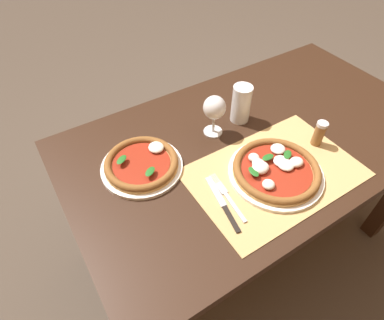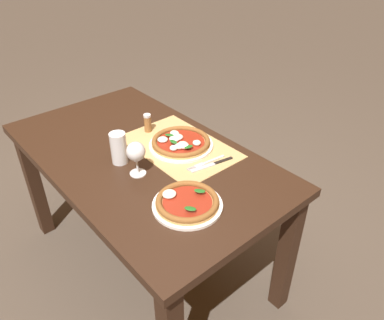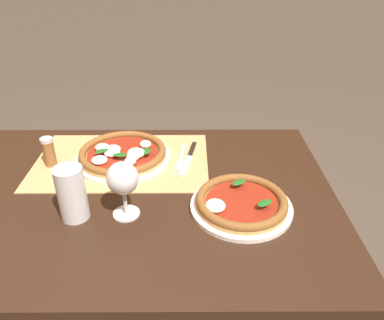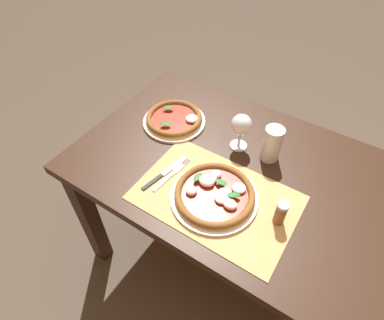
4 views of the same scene
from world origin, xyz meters
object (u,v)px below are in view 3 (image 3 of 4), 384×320
Objects in this scene: wine_glass at (123,180)px; pepper_shaker at (49,152)px; fork at (180,160)px; knife at (189,158)px; pint_glass at (72,194)px; pizza_far at (241,203)px; pizza_near at (123,154)px.

wine_glass is 0.37m from pepper_shaker.
wine_glass reaches higher than fork.
pint_glass is at bearing 45.14° from knife.
pint_glass is 0.42m from knife.
wine_glass is at bearing 4.23° from pizza_far.
pint_glass is at bearing 4.06° from pizza_far.
pizza_near is 0.19m from fork.
pizza_near is at bearing -79.61° from wine_glass.
pizza_near is 2.11× the size of pint_glass.
fork is at bearing -133.15° from pint_glass.
wine_glass is 0.34m from knife.
wine_glass is 1.60× the size of pepper_shaker.
knife is (-0.29, -0.29, -0.06)m from pint_glass.
knife is at bearing -134.86° from pint_glass.
pepper_shaker is at bearing -42.08° from wine_glass.
knife is 2.21× the size of pepper_shaker.
wine_glass reaches higher than pint_glass.
pint_glass is at bearing 75.05° from pizza_near.
fork is (-0.13, -0.27, -0.10)m from wine_glass.
pint_glass reaches higher than pizza_near.
pizza_near is 0.23m from pepper_shaker.
pepper_shaker is at bearing -21.39° from pizza_far.
pizza_near is 3.15× the size of pepper_shaker.
fork is at bearing -116.36° from wine_glass.
pint_glass is 0.29m from pepper_shaker.
wine_glass is (-0.05, 0.28, 0.08)m from pizza_near.
pepper_shaker is at bearing -60.29° from pint_glass.
pepper_shaker reaches higher than knife.
pizza_near is 1.42× the size of knife.
wine_glass is 0.13m from pint_glass.
pizza_far is at bearing -175.94° from pint_glass.
pizza_near is at bearing 1.08° from knife.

